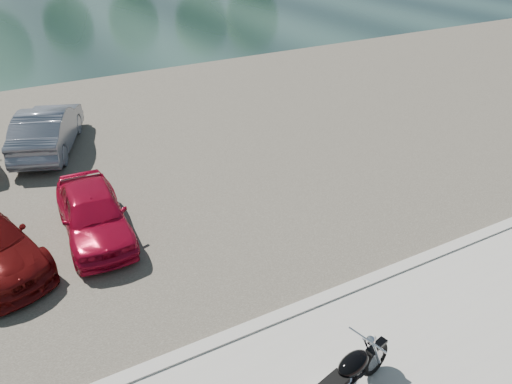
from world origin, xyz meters
TOP-DOWN VIEW (x-y plane):
  - ground at (0.00, 0.00)m, footprint 200.00×200.00m
  - kerb at (0.00, 2.00)m, footprint 60.00×0.30m
  - parking_lot at (0.00, 11.00)m, footprint 60.00×18.00m
  - river at (0.00, 40.00)m, footprint 120.00×40.00m
  - car_4 at (-3.33, 6.74)m, footprint 1.67×3.80m
  - car_9 at (-3.47, 12.62)m, footprint 3.02×4.70m

SIDE VIEW (x-z plane):
  - ground at x=0.00m, z-range 0.00..0.00m
  - river at x=0.00m, z-range 0.00..0.00m
  - parking_lot at x=0.00m, z-range 0.00..0.04m
  - kerb at x=0.00m, z-range 0.00..0.14m
  - car_4 at x=-3.33m, z-range 0.04..1.31m
  - car_9 at x=-3.47m, z-range 0.04..1.50m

